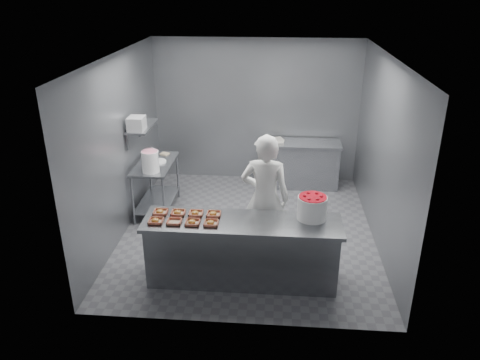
% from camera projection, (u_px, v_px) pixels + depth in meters
% --- Properties ---
extents(floor, '(4.50, 4.50, 0.00)m').
position_uv_depth(floor, '(248.00, 230.00, 7.67)').
color(floor, '#4C4C51').
rests_on(floor, ground).
extents(ceiling, '(4.50, 4.50, 0.00)m').
position_uv_depth(ceiling, '(250.00, 56.00, 6.55)').
color(ceiling, white).
rests_on(ceiling, wall_back).
extents(wall_back, '(4.00, 0.04, 2.80)m').
position_uv_depth(wall_back, '(256.00, 111.00, 9.17)').
color(wall_back, slate).
rests_on(wall_back, ground).
extents(wall_left, '(0.04, 4.50, 2.80)m').
position_uv_depth(wall_left, '(121.00, 146.00, 7.26)').
color(wall_left, slate).
rests_on(wall_left, ground).
extents(wall_right, '(0.04, 4.50, 2.80)m').
position_uv_depth(wall_right, '(383.00, 154.00, 6.96)').
color(wall_right, slate).
rests_on(wall_right, ground).
extents(service_counter, '(2.60, 0.70, 0.90)m').
position_uv_depth(service_counter, '(242.00, 251.00, 6.25)').
color(service_counter, slate).
rests_on(service_counter, ground).
extents(prep_table, '(0.60, 1.20, 0.90)m').
position_uv_depth(prep_table, '(156.00, 179.00, 8.10)').
color(prep_table, slate).
rests_on(prep_table, ground).
extents(back_counter, '(1.50, 0.60, 0.90)m').
position_uv_depth(back_counter, '(301.00, 164.00, 9.16)').
color(back_counter, slate).
rests_on(back_counter, ground).
extents(wall_shelf, '(0.35, 0.90, 0.03)m').
position_uv_depth(wall_shelf, '(142.00, 126.00, 7.73)').
color(wall_shelf, slate).
rests_on(wall_shelf, wall_left).
extents(tray_0, '(0.19, 0.18, 0.06)m').
position_uv_depth(tray_0, '(156.00, 221.00, 6.03)').
color(tray_0, tan).
rests_on(tray_0, service_counter).
extents(tray_1, '(0.19, 0.18, 0.04)m').
position_uv_depth(tray_1, '(174.00, 222.00, 6.02)').
color(tray_1, tan).
rests_on(tray_1, service_counter).
extents(tray_2, '(0.19, 0.18, 0.06)m').
position_uv_depth(tray_2, '(192.00, 222.00, 6.00)').
color(tray_2, tan).
rests_on(tray_2, service_counter).
extents(tray_3, '(0.19, 0.18, 0.06)m').
position_uv_depth(tray_3, '(211.00, 223.00, 5.98)').
color(tray_3, tan).
rests_on(tray_3, service_counter).
extents(tray_4, '(0.19, 0.18, 0.06)m').
position_uv_depth(tray_4, '(160.00, 212.00, 6.26)').
color(tray_4, tan).
rests_on(tray_4, service_counter).
extents(tray_5, '(0.19, 0.18, 0.06)m').
position_uv_depth(tray_5, '(178.00, 213.00, 6.24)').
color(tray_5, tan).
rests_on(tray_5, service_counter).
extents(tray_6, '(0.19, 0.18, 0.06)m').
position_uv_depth(tray_6, '(196.00, 213.00, 6.23)').
color(tray_6, tan).
rests_on(tray_6, service_counter).
extents(tray_7, '(0.19, 0.18, 0.06)m').
position_uv_depth(tray_7, '(214.00, 214.00, 6.21)').
color(tray_7, tan).
rests_on(tray_7, service_counter).
extents(worker, '(0.74, 0.53, 1.89)m').
position_uv_depth(worker, '(265.00, 198.00, 6.60)').
color(worker, white).
rests_on(worker, ground).
extents(strawberry_tub, '(0.39, 0.39, 0.32)m').
position_uv_depth(strawberry_tub, '(312.00, 207.00, 6.08)').
color(strawberry_tub, white).
rests_on(strawberry_tub, service_counter).
extents(glaze_bucket, '(0.29, 0.28, 0.43)m').
position_uv_depth(glaze_bucket, '(150.00, 161.00, 7.55)').
color(glaze_bucket, white).
rests_on(glaze_bucket, prep_table).
extents(bucket_lid, '(0.34, 0.34, 0.02)m').
position_uv_depth(bucket_lid, '(157.00, 161.00, 8.01)').
color(bucket_lid, white).
rests_on(bucket_lid, prep_table).
extents(rag, '(0.17, 0.16, 0.02)m').
position_uv_depth(rag, '(165.00, 154.00, 8.37)').
color(rag, '#CCB28C').
rests_on(rag, prep_table).
extents(appliance, '(0.26, 0.29, 0.22)m').
position_uv_depth(appliance, '(137.00, 124.00, 7.44)').
color(appliance, gray).
rests_on(appliance, wall_shelf).
extents(paper_stack, '(0.34, 0.28, 0.06)m').
position_uv_depth(paper_stack, '(275.00, 140.00, 9.01)').
color(paper_stack, silver).
rests_on(paper_stack, back_counter).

